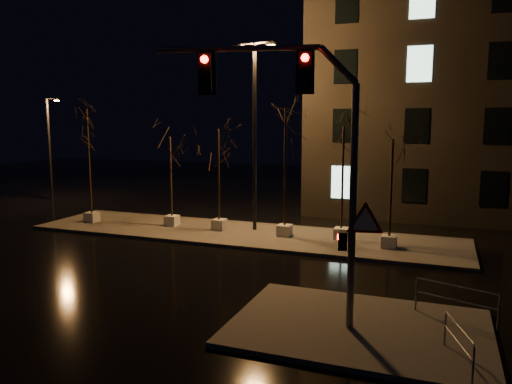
% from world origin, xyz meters
% --- Properties ---
extents(ground, '(90.00, 90.00, 0.00)m').
position_xyz_m(ground, '(0.00, 0.00, 0.00)').
color(ground, black).
rests_on(ground, ground).
extents(median, '(22.00, 5.00, 0.15)m').
position_xyz_m(median, '(0.00, 6.00, 0.07)').
color(median, '#4C4944').
rests_on(median, ground).
extents(sidewalk_corner, '(7.00, 5.00, 0.15)m').
position_xyz_m(sidewalk_corner, '(7.50, -3.50, 0.07)').
color(sidewalk_corner, '#4C4944').
rests_on(sidewalk_corner, ground).
extents(tree_0, '(1.80, 1.80, 6.43)m').
position_xyz_m(tree_0, '(-8.79, 5.49, 5.03)').
color(tree_0, silver).
rests_on(tree_0, median).
extents(tree_1, '(1.80, 1.80, 4.91)m').
position_xyz_m(tree_1, '(-4.12, 6.26, 3.88)').
color(tree_1, silver).
rests_on(tree_1, median).
extents(tree_2, '(1.80, 1.80, 5.34)m').
position_xyz_m(tree_2, '(-1.29, 6.23, 4.20)').
color(tree_2, silver).
rests_on(tree_2, median).
extents(tree_3, '(1.80, 1.80, 6.41)m').
position_xyz_m(tree_3, '(2.31, 6.11, 5.01)').
color(tree_3, silver).
rests_on(tree_3, median).
extents(tree_4, '(1.80, 1.80, 5.50)m').
position_xyz_m(tree_4, '(5.06, 6.40, 4.33)').
color(tree_4, silver).
rests_on(tree_4, median).
extents(tree_5, '(1.80, 1.80, 4.98)m').
position_xyz_m(tree_5, '(7.38, 5.55, 3.93)').
color(tree_5, silver).
rests_on(tree_5, median).
extents(traffic_signal_mast, '(6.08, 1.49, 7.59)m').
position_xyz_m(traffic_signal_mast, '(6.08, -4.00, 5.14)').
color(traffic_signal_mast, slate).
rests_on(traffic_signal_mast, sidewalk_corner).
extents(streetlight_main, '(2.37, 0.72, 9.49)m').
position_xyz_m(streetlight_main, '(0.41, 6.94, 5.62)').
color(streetlight_main, black).
rests_on(streetlight_main, median).
extents(streetlight_far, '(1.44, 0.49, 7.39)m').
position_xyz_m(streetlight_far, '(-17.38, 11.84, 4.07)').
color(streetlight_far, black).
rests_on(streetlight_far, ground).
extents(guard_rail_a, '(2.23, 0.81, 1.01)m').
position_xyz_m(guard_rail_a, '(10.00, -2.13, 0.81)').
color(guard_rail_a, slate).
rests_on(guard_rail_a, sidewalk_corner).
extents(guard_rail_b, '(0.62, 1.84, 0.91)m').
position_xyz_m(guard_rail_b, '(10.02, -4.87, 0.74)').
color(guard_rail_b, slate).
rests_on(guard_rail_b, sidewalk_corner).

